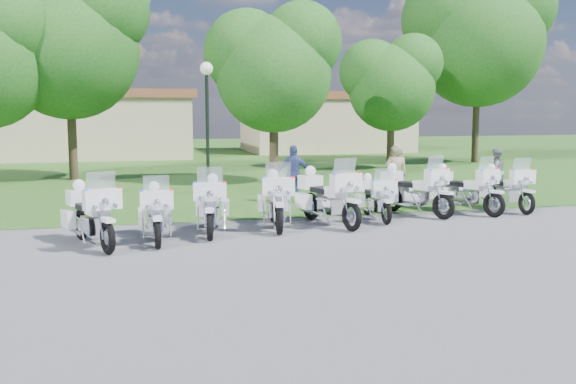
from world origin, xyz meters
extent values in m
plane|color=#58585D|center=(0.00, 0.00, 0.00)|extent=(100.00, 100.00, 0.00)
cube|color=#30551A|center=(0.00, 27.00, 0.00)|extent=(100.00, 48.00, 0.01)
torus|color=black|center=(-3.29, -0.32, 0.34)|extent=(0.37, 0.70, 0.70)
torus|color=black|center=(-3.90, 1.34, 0.34)|extent=(0.37, 0.70, 0.70)
cube|color=white|center=(-3.28, -0.34, 0.71)|extent=(0.33, 0.50, 0.07)
cube|color=white|center=(-3.37, -0.10, 1.10)|extent=(0.79, 0.49, 0.42)
cube|color=silver|center=(-3.40, -0.04, 1.46)|extent=(0.59, 0.32, 0.39)
sphere|color=red|center=(-3.04, -0.04, 1.29)|extent=(0.09, 0.09, 0.09)
sphere|color=#1426E5|center=(-3.67, -0.27, 1.29)|extent=(0.09, 0.09, 0.09)
cube|color=silver|center=(-3.60, 0.53, 0.47)|extent=(0.53, 0.67, 0.35)
cube|color=white|center=(-3.52, 0.30, 0.83)|extent=(0.50, 0.62, 0.23)
cube|color=black|center=(-3.71, 0.83, 0.81)|extent=(0.56, 0.73, 0.13)
cube|color=white|center=(-3.56, 1.31, 0.52)|extent=(0.36, 0.57, 0.38)
cube|color=white|center=(-4.14, 1.09, 0.52)|extent=(0.36, 0.57, 0.38)
cube|color=white|center=(-3.91, 1.37, 0.96)|extent=(0.61, 0.56, 0.33)
sphere|color=white|center=(-3.91, 1.37, 1.23)|extent=(0.27, 0.27, 0.27)
torus|color=black|center=(-2.29, -0.06, 0.32)|extent=(0.13, 0.65, 0.64)
torus|color=black|center=(-2.27, 1.58, 0.32)|extent=(0.13, 0.65, 0.64)
cube|color=white|center=(-2.29, -0.08, 0.65)|extent=(0.18, 0.43, 0.07)
cube|color=white|center=(-2.28, 0.16, 1.01)|extent=(0.70, 0.24, 0.38)
cube|color=silver|center=(-2.28, 0.22, 1.35)|extent=(0.54, 0.12, 0.36)
sphere|color=red|center=(-1.98, 0.10, 1.19)|extent=(0.09, 0.09, 0.09)
sphere|color=#1426E5|center=(-2.59, 0.11, 1.19)|extent=(0.09, 0.09, 0.09)
cube|color=silver|center=(-2.27, 0.78, 0.43)|extent=(0.33, 0.54, 0.33)
cube|color=white|center=(-2.28, 0.55, 0.77)|extent=(0.31, 0.50, 0.21)
cube|color=black|center=(-2.27, 1.07, 0.75)|extent=(0.33, 0.60, 0.12)
cube|color=white|center=(-1.98, 1.43, 0.48)|extent=(0.18, 0.50, 0.35)
cube|color=white|center=(-2.56, 1.44, 0.48)|extent=(0.18, 0.50, 0.35)
cube|color=white|center=(-2.26, 1.61, 0.88)|extent=(0.47, 0.39, 0.31)
sphere|color=white|center=(-2.26, 1.61, 1.13)|extent=(0.25, 0.25, 0.25)
torus|color=black|center=(-1.11, 0.52, 0.34)|extent=(0.25, 0.70, 0.69)
torus|color=black|center=(-0.81, 2.24, 0.34)|extent=(0.25, 0.70, 0.69)
cube|color=white|center=(-1.12, 0.50, 0.70)|extent=(0.26, 0.48, 0.07)
cube|color=white|center=(-1.07, 0.76, 1.08)|extent=(0.77, 0.37, 0.41)
cube|color=silver|center=(-1.06, 0.82, 1.43)|extent=(0.59, 0.22, 0.38)
sphere|color=red|center=(-0.76, 0.64, 1.27)|extent=(0.09, 0.09, 0.09)
sphere|color=#1426E5|center=(-1.41, 0.75, 1.27)|extent=(0.09, 0.09, 0.09)
cube|color=silver|center=(-0.96, 1.40, 0.46)|extent=(0.44, 0.63, 0.35)
cube|color=white|center=(-1.00, 1.16, 0.82)|extent=(0.42, 0.58, 0.23)
cube|color=black|center=(-0.90, 1.70, 0.80)|extent=(0.45, 0.69, 0.12)
cube|color=white|center=(-0.53, 2.03, 0.51)|extent=(0.27, 0.56, 0.37)
cube|color=white|center=(-1.14, 2.14, 0.51)|extent=(0.27, 0.56, 0.37)
cube|color=white|center=(-0.80, 2.27, 0.94)|extent=(0.56, 0.49, 0.33)
sphere|color=white|center=(-0.80, 2.27, 1.21)|extent=(0.27, 0.27, 0.27)
torus|color=black|center=(0.54, 0.80, 0.35)|extent=(0.24, 0.72, 0.71)
torus|color=black|center=(0.80, 2.57, 0.35)|extent=(0.24, 0.72, 0.71)
cube|color=white|center=(0.53, 0.78, 0.72)|extent=(0.26, 0.49, 0.07)
cube|color=white|center=(0.57, 1.04, 1.11)|extent=(0.79, 0.36, 0.42)
cube|color=silver|center=(0.58, 1.10, 1.48)|extent=(0.60, 0.21, 0.40)
sphere|color=red|center=(0.90, 0.93, 1.31)|extent=(0.09, 0.09, 0.09)
sphere|color=#1426E5|center=(0.23, 1.03, 1.31)|extent=(0.09, 0.09, 0.09)
cube|color=silver|center=(0.67, 1.71, 0.47)|extent=(0.44, 0.64, 0.36)
cube|color=white|center=(0.64, 1.46, 0.84)|extent=(0.42, 0.59, 0.23)
cube|color=black|center=(0.72, 2.02, 0.82)|extent=(0.45, 0.70, 0.13)
cube|color=white|center=(1.09, 2.37, 0.53)|extent=(0.27, 0.57, 0.38)
cube|color=white|center=(0.47, 2.46, 0.53)|extent=(0.27, 0.57, 0.38)
cube|color=white|center=(0.81, 2.61, 0.97)|extent=(0.56, 0.49, 0.34)
sphere|color=white|center=(0.81, 2.61, 1.24)|extent=(0.27, 0.27, 0.27)
torus|color=black|center=(2.32, 0.80, 0.36)|extent=(0.33, 0.75, 0.74)
torus|color=black|center=(1.84, 2.61, 0.36)|extent=(0.33, 0.75, 0.74)
cube|color=white|center=(2.33, 0.78, 0.75)|extent=(0.32, 0.52, 0.08)
cube|color=white|center=(2.26, 1.05, 1.15)|extent=(0.83, 0.46, 0.44)
cube|color=silver|center=(2.24, 1.11, 1.54)|extent=(0.63, 0.29, 0.41)
sphere|color=red|center=(2.61, 1.08, 1.36)|extent=(0.10, 0.10, 0.10)
sphere|color=#1426E5|center=(1.94, 0.89, 1.36)|extent=(0.10, 0.10, 0.10)
cube|color=silver|center=(2.08, 1.73, 0.49)|extent=(0.52, 0.69, 0.37)
cube|color=white|center=(2.14, 1.47, 0.88)|extent=(0.49, 0.64, 0.24)
cube|color=black|center=(1.99, 2.05, 0.86)|extent=(0.54, 0.75, 0.13)
cube|color=white|center=(2.20, 2.53, 0.55)|extent=(0.34, 0.60, 0.40)
cube|color=white|center=(1.56, 2.36, 0.55)|extent=(0.34, 0.60, 0.40)
cube|color=white|center=(1.83, 2.64, 1.01)|extent=(0.62, 0.56, 0.35)
sphere|color=white|center=(1.83, 2.64, 1.30)|extent=(0.29, 0.29, 0.29)
torus|color=black|center=(3.49, 1.43, 0.29)|extent=(0.15, 0.60, 0.60)
torus|color=black|center=(3.57, 2.94, 0.29)|extent=(0.15, 0.60, 0.60)
cube|color=white|center=(3.49, 1.41, 0.61)|extent=(0.18, 0.40, 0.06)
cube|color=white|center=(3.50, 1.63, 0.94)|extent=(0.65, 0.25, 0.36)
cube|color=silver|center=(3.51, 1.69, 1.25)|extent=(0.50, 0.13, 0.34)
sphere|color=red|center=(3.79, 1.57, 1.11)|extent=(0.08, 0.08, 0.08)
sphere|color=#1426E5|center=(3.22, 1.60, 1.11)|extent=(0.08, 0.08, 0.08)
cube|color=silver|center=(3.53, 2.21, 0.40)|extent=(0.33, 0.51, 0.30)
cube|color=white|center=(3.52, 1.99, 0.71)|extent=(0.31, 0.48, 0.20)
cube|color=black|center=(3.55, 2.47, 0.70)|extent=(0.33, 0.57, 0.11)
cube|color=white|center=(3.83, 2.80, 0.45)|extent=(0.18, 0.47, 0.32)
cube|color=white|center=(3.30, 2.82, 0.45)|extent=(0.18, 0.47, 0.32)
cube|color=white|center=(3.57, 2.97, 0.82)|extent=(0.45, 0.38, 0.29)
sphere|color=white|center=(3.57, 2.97, 1.05)|extent=(0.23, 0.23, 0.23)
torus|color=black|center=(5.27, 1.79, 0.35)|extent=(0.42, 0.71, 0.71)
torus|color=black|center=(4.52, 3.43, 0.35)|extent=(0.42, 0.71, 0.71)
cube|color=white|center=(5.28, 1.77, 0.72)|extent=(0.37, 0.51, 0.07)
cube|color=white|center=(5.17, 2.01, 1.12)|extent=(0.80, 0.55, 0.43)
cube|color=silver|center=(5.14, 2.07, 1.49)|extent=(0.60, 0.36, 0.40)
sphere|color=red|center=(5.50, 2.09, 1.32)|extent=(0.10, 0.10, 0.10)
sphere|color=#1426E5|center=(4.88, 1.81, 1.32)|extent=(0.10, 0.10, 0.10)
cube|color=silver|center=(4.89, 2.63, 0.48)|extent=(0.58, 0.69, 0.36)
cube|color=white|center=(4.99, 2.40, 0.85)|extent=(0.54, 0.64, 0.23)
cube|color=black|center=(4.75, 2.92, 0.83)|extent=(0.60, 0.75, 0.13)
cube|color=white|center=(4.88, 3.42, 0.53)|extent=(0.40, 0.58, 0.38)
cube|color=white|center=(4.30, 3.16, 0.53)|extent=(0.40, 0.58, 0.38)
cube|color=white|center=(4.51, 3.46, 0.98)|extent=(0.64, 0.60, 0.34)
sphere|color=white|center=(4.51, 3.46, 1.26)|extent=(0.28, 0.28, 0.28)
torus|color=black|center=(6.77, 1.76, 0.34)|extent=(0.40, 0.69, 0.69)
torus|color=black|center=(6.08, 3.38, 0.34)|extent=(0.40, 0.69, 0.69)
cube|color=white|center=(6.78, 1.74, 0.70)|extent=(0.35, 0.49, 0.07)
cube|color=white|center=(6.68, 1.98, 1.08)|extent=(0.78, 0.52, 0.41)
cube|color=silver|center=(6.65, 2.04, 1.45)|extent=(0.58, 0.34, 0.39)
sphere|color=red|center=(7.00, 2.05, 1.28)|extent=(0.09, 0.09, 0.09)
sphere|color=#1426E5|center=(6.40, 1.79, 1.28)|extent=(0.09, 0.09, 0.09)
cube|color=silver|center=(6.42, 2.59, 0.46)|extent=(0.55, 0.67, 0.35)
cube|color=white|center=(6.51, 2.36, 0.83)|extent=(0.51, 0.62, 0.23)
cube|color=black|center=(6.29, 2.87, 0.81)|extent=(0.57, 0.73, 0.12)
cube|color=white|center=(6.42, 3.36, 0.52)|extent=(0.38, 0.57, 0.37)
cube|color=white|center=(5.85, 3.11, 0.52)|extent=(0.38, 0.57, 0.37)
cube|color=white|center=(6.07, 3.40, 0.95)|extent=(0.62, 0.57, 0.33)
sphere|color=white|center=(6.07, 3.40, 1.22)|extent=(0.27, 0.27, 0.27)
torus|color=black|center=(7.88, 1.91, 0.33)|extent=(0.16, 0.67, 0.66)
torus|color=black|center=(7.79, 3.58, 0.33)|extent=(0.16, 0.67, 0.66)
cube|color=white|center=(7.88, 1.89, 0.67)|extent=(0.20, 0.44, 0.07)
cube|color=white|center=(7.87, 2.13, 1.04)|extent=(0.72, 0.28, 0.40)
cube|color=silver|center=(7.87, 2.19, 1.38)|extent=(0.56, 0.15, 0.37)
sphere|color=red|center=(8.19, 2.09, 1.22)|extent=(0.09, 0.09, 0.09)
sphere|color=#1426E5|center=(7.56, 2.06, 1.22)|extent=(0.09, 0.09, 0.09)
cube|color=silver|center=(7.83, 2.76, 0.44)|extent=(0.37, 0.57, 0.34)
cube|color=white|center=(7.85, 2.53, 0.79)|extent=(0.34, 0.53, 0.22)
cube|color=black|center=(7.82, 3.06, 0.77)|extent=(0.37, 0.63, 0.12)
cube|color=white|center=(8.09, 3.45, 0.49)|extent=(0.21, 0.52, 0.36)
cube|color=white|center=(7.50, 3.42, 0.49)|extent=(0.21, 0.52, 0.36)
cube|color=white|center=(7.79, 3.61, 0.91)|extent=(0.50, 0.42, 0.32)
sphere|color=white|center=(7.79, 3.61, 1.17)|extent=(0.26, 0.26, 0.26)
cylinder|color=black|center=(-0.13, 8.42, 2.06)|extent=(0.12, 0.12, 4.13)
sphere|color=white|center=(-0.13, 8.42, 4.28)|extent=(0.44, 0.44, 0.44)
sphere|color=#18561A|center=(-6.86, 12.99, 5.99)|extent=(3.38, 3.38, 3.38)
cylinder|color=#38281C|center=(-4.97, 14.60, 1.96)|extent=(0.36, 0.36, 3.92)
sphere|color=#18561A|center=(-4.97, 14.60, 5.34)|extent=(5.70, 5.70, 5.70)
sphere|color=#18561A|center=(-6.22, 15.04, 6.41)|extent=(4.27, 4.27, 4.27)
sphere|color=#18561A|center=(-3.64, 14.24, 6.94)|extent=(3.92, 3.92, 3.92)
cylinder|color=#38281C|center=(2.88, 11.38, 1.57)|extent=(0.36, 0.36, 3.13)
sphere|color=#18561A|center=(2.88, 11.38, 4.27)|extent=(4.55, 4.55, 4.55)
sphere|color=#18561A|center=(1.89, 11.74, 5.12)|extent=(3.42, 3.42, 3.42)
sphere|color=#18561A|center=(3.95, 11.09, 5.55)|extent=(3.13, 3.13, 3.13)
cylinder|color=#38281C|center=(9.87, 15.94, 1.45)|extent=(0.36, 0.36, 2.90)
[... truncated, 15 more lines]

